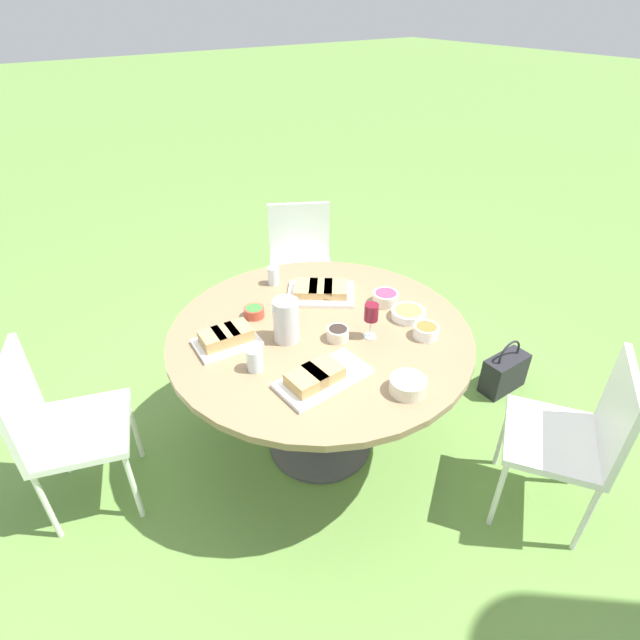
{
  "coord_description": "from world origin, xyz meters",
  "views": [
    {
      "loc": [
        1.13,
        1.6,
        2.15
      ],
      "look_at": [
        0.0,
        0.0,
        0.84
      ],
      "focal_mm": 28.0,
      "sensor_mm": 36.0,
      "label": 1
    }
  ],
  "objects_px": {
    "chair_near_left": "(577,432)",
    "wine_glass": "(371,314)",
    "dining_table": "(320,348)",
    "chair_near_right": "(301,257)",
    "handbag": "(504,372)",
    "chair_far_back": "(58,422)",
    "water_pitcher": "(286,320)"
  },
  "relations": [
    {
      "from": "dining_table",
      "to": "handbag",
      "type": "distance_m",
      "value": 1.37
    },
    {
      "from": "chair_near_right",
      "to": "chair_far_back",
      "type": "relative_size",
      "value": 1.0
    },
    {
      "from": "dining_table",
      "to": "handbag",
      "type": "bearing_deg",
      "value": 166.85
    },
    {
      "from": "chair_far_back",
      "to": "handbag",
      "type": "relative_size",
      "value": 2.42
    },
    {
      "from": "handbag",
      "to": "wine_glass",
      "type": "bearing_deg",
      "value": -5.82
    },
    {
      "from": "chair_near_left",
      "to": "chair_near_right",
      "type": "bearing_deg",
      "value": -88.55
    },
    {
      "from": "water_pitcher",
      "to": "handbag",
      "type": "distance_m",
      "value": 1.62
    },
    {
      "from": "chair_near_left",
      "to": "chair_far_back",
      "type": "distance_m",
      "value": 2.31
    },
    {
      "from": "handbag",
      "to": "chair_near_right",
      "type": "bearing_deg",
      "value": -67.33
    },
    {
      "from": "dining_table",
      "to": "wine_glass",
      "type": "relative_size",
      "value": 8.18
    },
    {
      "from": "chair_far_back",
      "to": "wine_glass",
      "type": "distance_m",
      "value": 1.49
    },
    {
      "from": "chair_near_left",
      "to": "chair_near_right",
      "type": "distance_m",
      "value": 2.13
    },
    {
      "from": "chair_near_right",
      "to": "chair_far_back",
      "type": "distance_m",
      "value": 1.95
    },
    {
      "from": "chair_near_right",
      "to": "wine_glass",
      "type": "bearing_deg",
      "value": 70.33
    },
    {
      "from": "wine_glass",
      "to": "chair_near_right",
      "type": "bearing_deg",
      "value": -109.67
    },
    {
      "from": "chair_near_right",
      "to": "handbag",
      "type": "xyz_separation_m",
      "value": [
        -0.59,
        1.42,
        -0.4
      ]
    },
    {
      "from": "chair_far_back",
      "to": "water_pitcher",
      "type": "bearing_deg",
      "value": 160.35
    },
    {
      "from": "chair_near_left",
      "to": "chair_near_right",
      "type": "xyz_separation_m",
      "value": [
        0.05,
        -2.13,
        0.0
      ]
    },
    {
      "from": "chair_far_back",
      "to": "handbag",
      "type": "xyz_separation_m",
      "value": [
        -2.39,
        0.67,
        -0.4
      ]
    },
    {
      "from": "chair_near_left",
      "to": "water_pitcher",
      "type": "xyz_separation_m",
      "value": [
        0.85,
        -1.02,
        0.36
      ]
    },
    {
      "from": "chair_near_right",
      "to": "water_pitcher",
      "type": "bearing_deg",
      "value": 54.11
    },
    {
      "from": "chair_near_left",
      "to": "wine_glass",
      "type": "bearing_deg",
      "value": -57.26
    },
    {
      "from": "dining_table",
      "to": "chair_near_right",
      "type": "relative_size",
      "value": 1.64
    },
    {
      "from": "chair_near_right",
      "to": "wine_glass",
      "type": "xyz_separation_m",
      "value": [
        0.47,
        1.31,
        0.38
      ]
    },
    {
      "from": "water_pitcher",
      "to": "chair_far_back",
      "type": "bearing_deg",
      "value": -19.65
    },
    {
      "from": "dining_table",
      "to": "water_pitcher",
      "type": "bearing_deg",
      "value": -10.92
    },
    {
      "from": "dining_table",
      "to": "wine_glass",
      "type": "distance_m",
      "value": 0.33
    },
    {
      "from": "chair_near_left",
      "to": "handbag",
      "type": "height_order",
      "value": "chair_near_left"
    },
    {
      "from": "chair_near_right",
      "to": "water_pitcher",
      "type": "xyz_separation_m",
      "value": [
        0.8,
        1.1,
        0.36
      ]
    },
    {
      "from": "chair_near_right",
      "to": "wine_glass",
      "type": "relative_size",
      "value": 5.0
    },
    {
      "from": "water_pitcher",
      "to": "chair_near_left",
      "type": "bearing_deg",
      "value": 129.77
    },
    {
      "from": "chair_near_left",
      "to": "dining_table",
      "type": "bearing_deg",
      "value": -55.37
    }
  ]
}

